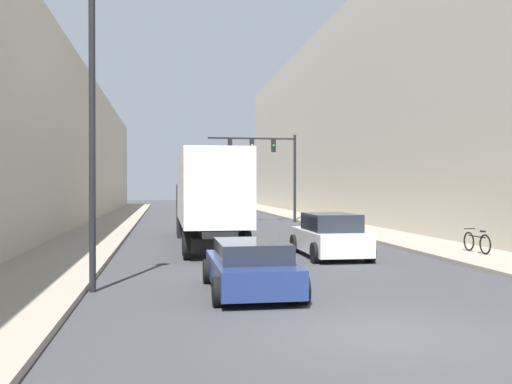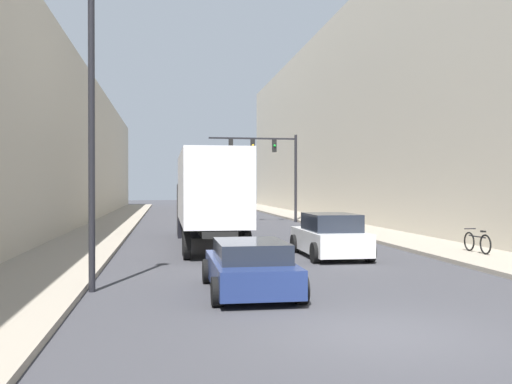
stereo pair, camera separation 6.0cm
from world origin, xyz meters
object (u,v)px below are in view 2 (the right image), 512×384
object	(u,v)px
traffic_signal_gantry	(272,160)
parked_bicycle	(477,242)
sedan_car	(250,267)
suv_car	(330,236)
street_lamp	(91,94)
semi_truck	(207,195)

from	to	relation	value
traffic_signal_gantry	parked_bicycle	size ratio (longest dim) A/B	3.50
sedan_car	parked_bicycle	xyz separation A→B (m)	(9.23, 5.66, -0.09)
sedan_car	suv_car	size ratio (longest dim) A/B	0.97
sedan_car	street_lamp	size ratio (longest dim) A/B	0.56
sedan_car	suv_car	world-z (taller)	suv_car
traffic_signal_gantry	street_lamp	xyz separation A→B (m)	(-9.32, -25.89, 0.31)
street_lamp	parked_bicycle	size ratio (longest dim) A/B	4.18
parked_bicycle	traffic_signal_gantry	bearing A→B (deg)	100.06
traffic_signal_gantry	parked_bicycle	world-z (taller)	traffic_signal_gantry
sedan_car	parked_bicycle	distance (m)	10.83
sedan_car	street_lamp	xyz separation A→B (m)	(-3.79, 0.68, 4.20)
parked_bicycle	sedan_car	bearing A→B (deg)	-148.49
sedan_car	parked_bicycle	bearing A→B (deg)	31.51
semi_truck	parked_bicycle	distance (m)	11.15
street_lamp	parked_bicycle	bearing A→B (deg)	20.92
traffic_signal_gantry	street_lamp	world-z (taller)	street_lamp
sedan_car	parked_bicycle	size ratio (longest dim) A/B	2.35
sedan_car	suv_car	bearing A→B (deg)	58.82
semi_truck	sedan_car	size ratio (longest dim) A/B	2.88
semi_truck	sedan_car	xyz separation A→B (m)	(0.22, -11.33, -1.57)
suv_car	street_lamp	world-z (taller)	street_lamp
parked_bicycle	suv_car	bearing A→B (deg)	171.88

